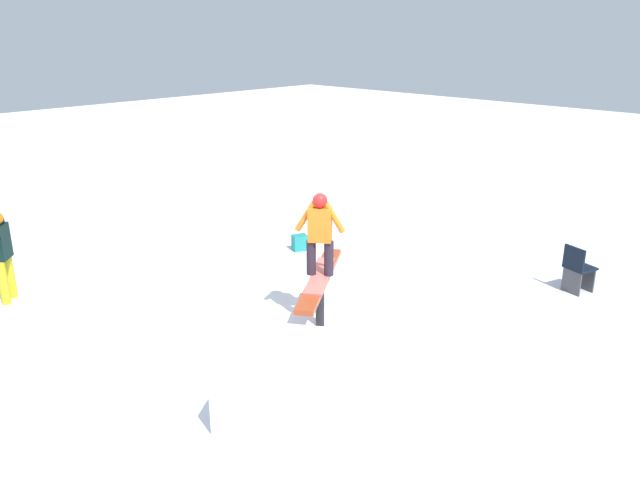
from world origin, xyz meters
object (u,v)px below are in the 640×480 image
object	(u,v)px
bystander_black	(2,251)
folding_chair	(578,270)
backpack_on_snow	(300,243)
rail_feature	(320,284)
loose_snowboard_white	(482,259)
main_rider_on_rail	(320,236)

from	to	relation	value
bystander_black	folding_chair	world-z (taller)	bystander_black
bystander_black	backpack_on_snow	world-z (taller)	bystander_black
rail_feature	folding_chair	world-z (taller)	folding_chair
loose_snowboard_white	rail_feature	bearing A→B (deg)	-96.86
main_rider_on_rail	folding_chair	bearing A→B (deg)	-65.45
loose_snowboard_white	backpack_on_snow	world-z (taller)	backpack_on_snow
bystander_black	main_rider_on_rail	bearing A→B (deg)	-102.90
rail_feature	main_rider_on_rail	world-z (taller)	main_rider_on_rail
backpack_on_snow	rail_feature	bearing A→B (deg)	73.59
loose_snowboard_white	folding_chair	size ratio (longest dim) A/B	1.61
bystander_black	rail_feature	bearing A→B (deg)	-102.90
main_rider_on_rail	loose_snowboard_white	bearing A→B (deg)	-39.98
bystander_black	loose_snowboard_white	xyz separation A→B (m)	(7.57, -4.94, -0.90)
rail_feature	backpack_on_snow	size ratio (longest dim) A/B	6.68
folding_chair	backpack_on_snow	xyz separation A→B (m)	(-1.94, 5.17, -0.24)
loose_snowboard_white	folding_chair	bearing A→B (deg)	-10.72
rail_feature	backpack_on_snow	world-z (taller)	rail_feature
loose_snowboard_white	backpack_on_snow	distance (m)	3.84
bystander_black	folding_chair	distance (m)	10.10
rail_feature	folding_chair	bearing A→B (deg)	-63.34
rail_feature	main_rider_on_rail	size ratio (longest dim) A/B	1.64
rail_feature	backpack_on_snow	bearing A→B (deg)	17.51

